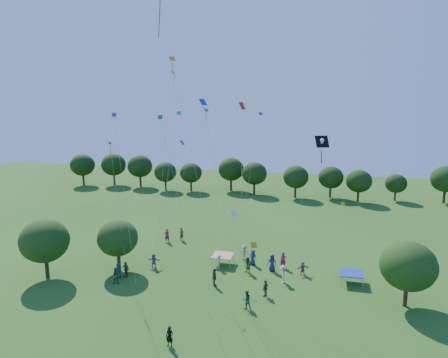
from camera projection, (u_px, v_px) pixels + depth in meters
near_tree_west at (45, 241)px, 40.37m from camera, size 4.89×4.89×6.16m
near_tree_north at (118, 238)px, 42.27m from camera, size 4.28×4.28×5.52m
near_tree_east at (408, 266)px, 34.65m from camera, size 4.81×4.81×5.95m
treeline at (265, 174)px, 76.96m from camera, size 88.01×8.77×6.77m
tent_red_stripe at (223, 255)px, 44.22m from camera, size 2.20×2.20×1.10m
tent_blue at (352, 273)px, 39.65m from camera, size 2.20×2.20×1.10m
man_in_black at (170, 336)px, 29.40m from camera, size 0.62×0.41×1.60m
crowd_person_0 at (253, 257)px, 44.14m from camera, size 0.96×0.71×1.74m
crowd_person_1 at (182, 234)px, 51.80m from camera, size 0.64×0.77×1.77m
crowd_person_2 at (248, 265)px, 41.94m from camera, size 0.98×0.87×1.76m
crowd_person_3 at (219, 262)px, 43.09m from camera, size 0.69×1.12×1.59m
crowd_person_4 at (214, 277)px, 39.04m from camera, size 0.91×1.15×1.79m
crowd_person_5 at (154, 261)px, 43.34m from camera, size 1.52×0.60×1.61m
crowd_person_6 at (118, 270)px, 40.96m from camera, size 0.88×0.79×1.58m
crowd_person_7 at (167, 235)px, 51.25m from camera, size 0.79×0.76×1.79m
crowd_person_8 at (116, 276)px, 39.48m from camera, size 0.95×0.77×1.69m
crowd_person_9 at (283, 274)px, 39.73m from camera, size 0.69×1.23×1.79m
crowd_person_10 at (266, 288)px, 36.98m from camera, size 0.75×1.03×1.60m
crowd_person_11 at (303, 268)px, 41.57m from camera, size 1.44×1.05×1.46m
crowd_person_12 at (272, 263)px, 42.49m from camera, size 0.94×0.55×1.85m
crowd_person_13 at (283, 260)px, 43.28m from camera, size 0.78×0.62×1.81m
crowd_person_14 at (246, 299)px, 34.85m from camera, size 0.92×0.82×1.64m
crowd_person_15 at (244, 252)px, 45.66m from camera, size 1.19×0.67×1.73m
crowd_person_16 at (126, 269)px, 41.13m from camera, size 1.06×0.74×1.64m
crowd_person_17 at (390, 259)px, 43.82m from camera, size 1.56×1.19×1.60m
pirate_kite at (321, 145)px, 33.66m from camera, size 4.60×0.98×13.68m
red_high_kite at (171, 60)px, 34.23m from camera, size 5.56×0.72×25.68m
small_kite_0 at (114, 177)px, 41.08m from camera, size 2.85×2.99×12.42m
small_kite_1 at (252, 252)px, 32.38m from camera, size 1.70×1.64×5.40m
small_kite_2 at (171, 107)px, 51.12m from camera, size 0.39×5.23×20.45m
small_kite_3 at (173, 173)px, 34.06m from camera, size 2.61×2.38×15.43m
small_kite_4 at (253, 159)px, 44.36m from camera, size 2.29×3.10×15.33m
small_kite_5 at (177, 165)px, 41.99m from camera, size 3.90×1.11×12.56m
small_kite_6 at (235, 226)px, 33.13m from camera, size 1.00×1.20×7.68m
small_kite_7 at (173, 147)px, 46.94m from camera, size 3.10×1.22×15.40m
small_kite_8 at (242, 138)px, 34.78m from camera, size 0.83×3.29×16.47m
small_kite_9 at (168, 110)px, 40.84m from camera, size 3.11×1.20×20.92m
small_kite_10 at (321, 235)px, 31.64m from camera, size 5.33×0.37×8.87m
small_kite_11 at (196, 139)px, 50.92m from camera, size 5.04×5.18×15.60m
small_kite_12 at (212, 150)px, 30.94m from camera, size 2.87×2.86×16.72m
small_kite_13 at (122, 174)px, 33.62m from camera, size 0.45×2.25×15.62m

